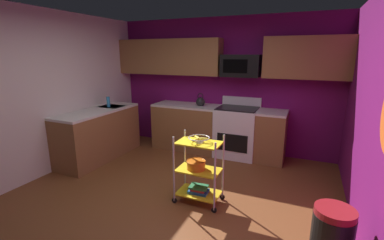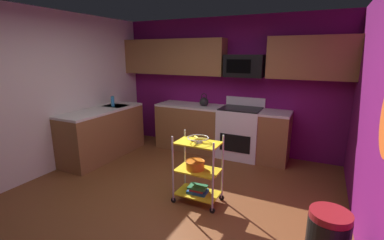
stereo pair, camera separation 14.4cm
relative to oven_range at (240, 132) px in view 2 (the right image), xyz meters
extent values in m
cube|color=brown|center=(-0.41, -2.10, -0.50)|extent=(4.40, 4.80, 0.04)
cube|color=#6B1156|center=(-0.41, 0.33, 0.82)|extent=(4.52, 0.06, 2.60)
cube|color=silver|center=(-2.64, -2.10, 0.82)|extent=(0.06, 4.80, 2.60)
cube|color=#6B1156|center=(1.82, -2.10, 0.82)|extent=(0.06, 4.80, 2.60)
cube|color=brown|center=(-0.41, 0.00, -0.04)|extent=(2.60, 0.60, 0.88)
cube|color=silver|center=(-0.41, 0.00, 0.42)|extent=(2.60, 0.60, 0.04)
cube|color=brown|center=(-2.31, -1.15, -0.04)|extent=(0.60, 1.69, 0.88)
cube|color=silver|center=(-2.31, -1.15, 0.42)|extent=(0.60, 1.69, 0.04)
cube|color=#B7BABC|center=(-2.31, -0.75, 0.36)|extent=(0.44, 0.36, 0.16)
cube|color=white|center=(0.00, 0.00, -0.02)|extent=(0.76, 0.64, 0.92)
cube|color=black|center=(0.00, -0.33, -0.13)|extent=(0.56, 0.01, 0.32)
cube|color=white|center=(0.00, 0.29, 0.53)|extent=(0.76, 0.06, 0.18)
cube|color=black|center=(0.00, 0.00, 0.45)|extent=(0.72, 0.60, 0.02)
cube|color=brown|center=(-1.51, 0.13, 1.37)|extent=(2.21, 0.33, 0.70)
cube|color=brown|center=(1.09, 0.13, 1.37)|extent=(1.39, 0.33, 0.70)
cube|color=black|center=(0.00, 0.11, 1.22)|extent=(0.70, 0.38, 0.40)
cube|color=black|center=(-0.06, -0.09, 1.22)|extent=(0.44, 0.01, 0.24)
cylinder|color=silver|center=(-0.30, -2.02, 0.00)|extent=(0.02, 0.02, 0.88)
cylinder|color=black|center=(-0.30, -2.02, -0.44)|extent=(0.07, 0.02, 0.07)
cylinder|color=silver|center=(0.25, -2.02, 0.00)|extent=(0.02, 0.02, 0.88)
cylinder|color=black|center=(0.25, -2.02, -0.44)|extent=(0.07, 0.02, 0.07)
cylinder|color=silver|center=(-0.30, -1.68, 0.00)|extent=(0.02, 0.02, 0.88)
cylinder|color=black|center=(-0.30, -1.68, -0.44)|extent=(0.07, 0.02, 0.07)
cylinder|color=silver|center=(0.25, -1.68, 0.00)|extent=(0.02, 0.02, 0.88)
cylinder|color=black|center=(0.25, -1.68, -0.44)|extent=(0.07, 0.02, 0.07)
cube|color=yellow|center=(-0.03, -1.85, -0.36)|extent=(0.56, 0.34, 0.02)
cube|color=yellow|center=(-0.03, -1.85, -0.03)|extent=(0.56, 0.34, 0.02)
cube|color=yellow|center=(-0.03, -1.85, 0.34)|extent=(0.56, 0.34, 0.02)
torus|color=silver|center=(-0.03, -1.85, 0.41)|extent=(0.27, 0.27, 0.01)
cylinder|color=silver|center=(-0.03, -1.85, 0.36)|extent=(0.12, 0.12, 0.02)
ellipsoid|color=yellow|center=(0.02, -1.83, 0.40)|extent=(0.17, 0.09, 0.04)
ellipsoid|color=yellow|center=(-0.06, -1.81, 0.40)|extent=(0.15, 0.14, 0.04)
ellipsoid|color=yellow|center=(-0.04, -1.90, 0.40)|extent=(0.08, 0.17, 0.04)
cylinder|color=orange|center=(-0.07, -1.85, 0.04)|extent=(0.24, 0.24, 0.11)
torus|color=orange|center=(-0.07, -1.85, 0.09)|extent=(0.25, 0.25, 0.01)
cube|color=#1E4C8C|center=(-0.03, -1.85, -0.33)|extent=(0.26, 0.19, 0.04)
cube|color=#B22626|center=(-0.03, -1.85, -0.30)|extent=(0.19, 0.16, 0.03)
cube|color=#26723F|center=(-0.03, -1.85, -0.27)|extent=(0.25, 0.19, 0.02)
sphere|color=black|center=(-0.75, 0.00, 0.51)|extent=(0.18, 0.18, 0.18)
sphere|color=black|center=(-0.75, 0.00, 0.60)|extent=(0.03, 0.03, 0.03)
cone|color=black|center=(-0.67, 0.00, 0.53)|extent=(0.09, 0.04, 0.06)
torus|color=black|center=(-0.75, 0.00, 0.63)|extent=(0.12, 0.01, 0.12)
cylinder|color=#2D8CBF|center=(-2.31, -0.85, 0.54)|extent=(0.06, 0.06, 0.20)
cylinder|color=maroon|center=(1.49, -2.53, 0.15)|extent=(0.33, 0.33, 0.06)
camera|label=1|loc=(1.19, -4.84, 1.44)|focal=25.16mm
camera|label=2|loc=(1.32, -4.78, 1.44)|focal=25.16mm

